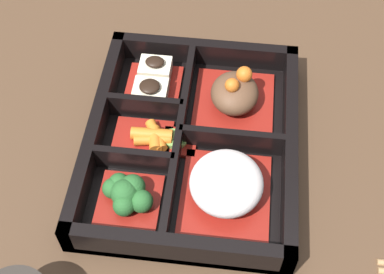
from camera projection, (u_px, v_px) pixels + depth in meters
name	position (u px, v px, depth m)	size (l,w,h in m)	color
ground_plane	(192.00, 150.00, 0.63)	(3.00, 3.00, 0.00)	#4C3523
bento_base	(192.00, 147.00, 0.62)	(0.29, 0.24, 0.01)	black
bento_rim	(189.00, 139.00, 0.61)	(0.29, 0.24, 0.04)	black
bowl_stew	(235.00, 95.00, 0.64)	(0.11, 0.10, 0.06)	maroon
bowl_rice	(226.00, 185.00, 0.56)	(0.11, 0.10, 0.05)	maroon
bowl_tofu	(153.00, 83.00, 0.66)	(0.08, 0.07, 0.03)	maroon
bowl_carrots	(149.00, 138.00, 0.62)	(0.06, 0.07, 0.02)	maroon
bowl_greens	(127.00, 194.00, 0.56)	(0.07, 0.07, 0.03)	maroon
bowl_pickles	(176.00, 143.00, 0.61)	(0.04, 0.04, 0.01)	maroon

